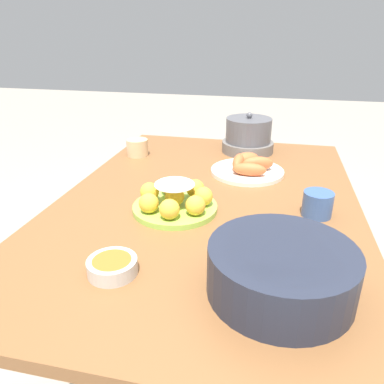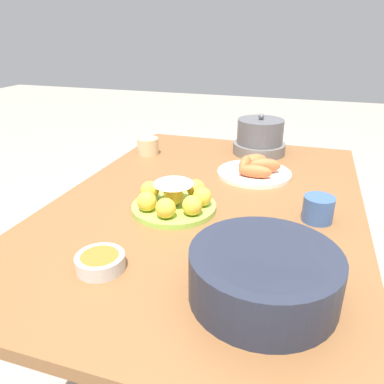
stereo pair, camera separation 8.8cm
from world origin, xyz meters
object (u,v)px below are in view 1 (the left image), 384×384
Objects in this scene: cake_plate at (175,200)px; sauce_bowl at (112,266)px; warming_pot at (248,136)px; dining_table at (207,225)px; cup_far at (318,204)px; cup_near at (137,148)px; seafood_platter at (247,167)px; serving_bowl at (281,269)px.

cake_plate is 2.26× the size of sauce_bowl.
warming_pot reaches higher than sauce_bowl.
warming_pot is at bearing 165.67° from cake_plate.
cup_far reaches higher than dining_table.
dining_table is 15.33× the size of cup_near.
cup_far reaches higher than seafood_platter.
seafood_platter is 3.17× the size of cup_far.
serving_bowl is (0.30, 0.29, 0.02)m from cake_plate.
cake_plate is at bearing 31.85° from cup_near.
seafood_platter is 0.26m from warming_pot.
seafood_platter is 3.02× the size of cup_near.
cake_plate is 0.38m from seafood_platter.
dining_table is at bearing -8.68° from warming_pot.
cake_plate is 1.13× the size of warming_pot.
serving_bowl reaches higher than cup_near.
warming_pot reaches higher than cake_plate.
seafood_platter is (-0.24, 0.10, 0.11)m from dining_table.
cup_near is at bearing -148.15° from cake_plate.
cup_near reaches higher than dining_table.
dining_table is at bearing -21.79° from seafood_platter.
cup_far reaches higher than sauce_bowl.
cup_far is 0.59m from warming_pot.
warming_pot reaches higher than cup_near.
cup_near is 1.05× the size of cup_far.
cup_near is (-0.75, -0.57, -0.02)m from serving_bowl.
warming_pot is (-0.54, -0.24, 0.03)m from cup_far.
sauce_bowl is 0.70m from seafood_platter.
warming_pot reaches higher than dining_table.
seafood_platter is (-0.66, 0.23, 0.00)m from sauce_bowl.
cup_near is (-0.76, -0.22, 0.02)m from sauce_bowl.
cake_plate reaches higher than cup_far.
cup_near is 0.46m from warming_pot.
seafood_platter is 1.21× the size of warming_pot.
warming_pot is at bearing 171.32° from dining_table.
sauce_bowl is 1.24× the size of cup_near.
serving_bowl is 0.35m from sauce_bowl.
cup_near is at bearing -142.74° from serving_bowl.
seafood_platter reaches higher than dining_table.
warming_pot is (-0.60, 0.15, 0.03)m from cake_plate.
dining_table is 0.29m from seafood_platter.
seafood_platter is at bearing 152.99° from cake_plate.
cup_near is 0.77m from cup_far.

